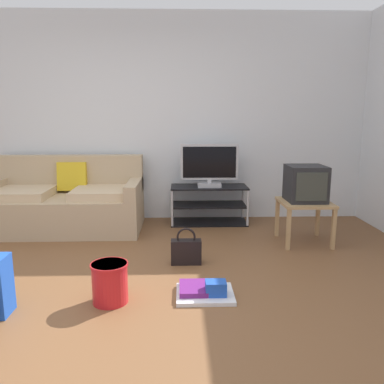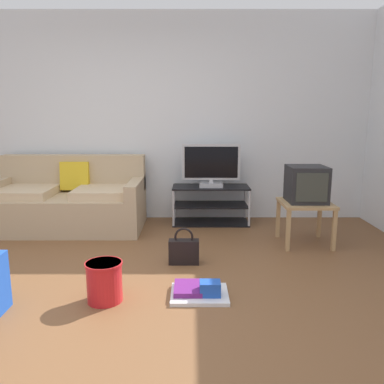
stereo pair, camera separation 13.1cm
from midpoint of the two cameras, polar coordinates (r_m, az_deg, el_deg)
The scene contains 10 objects.
ground_plane at distance 3.19m, azimuth -11.21°, elevation -15.00°, with size 9.00×9.80×0.02m, color brown.
wall_back at distance 5.29m, azimuth -6.54°, elevation 10.69°, with size 9.00×0.10×2.70m, color silver.
couch at distance 5.06m, azimuth -16.86°, elevation -1.42°, with size 1.85×0.93×0.89m.
tv_stand at distance 5.07m, azimuth 3.65°, elevation -1.89°, with size 0.98×0.44×0.49m.
flat_tv at distance 4.96m, azimuth 3.74°, elevation 3.85°, with size 0.73×0.22×0.54m.
side_table at distance 4.40m, azimuth 17.32°, elevation -2.35°, with size 0.54×0.54×0.47m.
crt_tv at distance 4.37m, azimuth 17.46°, elevation 1.11°, with size 0.40×0.40×0.39m.
handbag at distance 3.72m, azimuth -0.03°, elevation -8.62°, with size 0.29×0.12×0.35m.
cleaning_bucket at distance 3.06m, azimuth -11.39°, elevation -12.63°, with size 0.28×0.28×0.31m.
floor_tray at distance 3.12m, azimuth 2.40°, elevation -14.39°, with size 0.45×0.36×0.14m.
Camera 2 is at (0.67, -2.81, 1.39)m, focal length 36.28 mm.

